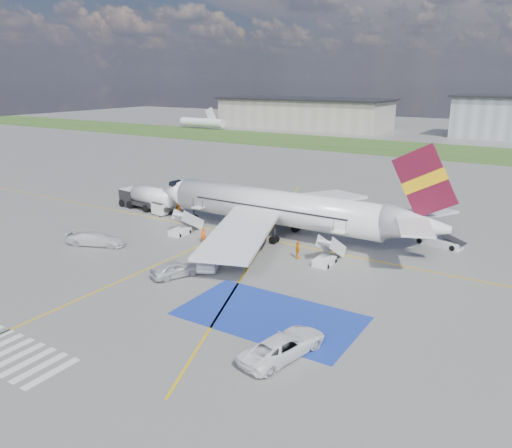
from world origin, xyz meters
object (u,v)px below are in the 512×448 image
(car_silver_b, at_px, (211,260))
(van_white_b, at_px, (96,237))
(car_silver_a, at_px, (175,269))
(van_white_a, at_px, (284,342))
(belt_loader, at_px, (439,242))
(airliner, at_px, (286,209))
(fuel_tanker, at_px, (149,200))
(gpu_cart, at_px, (160,209))

(car_silver_b, xyz_separation_m, van_white_b, (-14.65, -1.35, 0.17))
(car_silver_a, height_order, van_white_a, van_white_a)
(belt_loader, bearing_deg, airliner, -145.79)
(airliner, height_order, belt_loader, airliner)
(belt_loader, distance_m, car_silver_b, 25.39)
(airliner, xyz_separation_m, fuel_tanker, (-22.03, 0.73, -1.99))
(belt_loader, distance_m, van_white_b, 37.66)
(car_silver_a, bearing_deg, belt_loader, -104.87)
(airliner, relative_size, gpu_cart, 16.22)
(van_white_a, bearing_deg, fuel_tanker, -21.54)
(van_white_a, bearing_deg, airliner, -48.93)
(airliner, xyz_separation_m, car_silver_a, (-2.93, -15.89, -2.63))
(car_silver_a, relative_size, van_white_b, 0.89)
(gpu_cart, bearing_deg, belt_loader, 20.31)
(van_white_a, bearing_deg, gpu_cart, -22.61)
(car_silver_a, bearing_deg, airliner, -75.38)
(van_white_b, bearing_deg, fuel_tanker, 1.22)
(fuel_tanker, distance_m, gpu_cart, 3.44)
(belt_loader, bearing_deg, car_silver_b, -120.77)
(car_silver_b, distance_m, van_white_a, 17.15)
(airliner, relative_size, car_silver_b, 7.53)
(airliner, bearing_deg, car_silver_a, -100.46)
(belt_loader, xyz_separation_m, car_silver_a, (-18.65, -22.26, 0.36))
(fuel_tanker, bearing_deg, gpu_cart, -16.63)
(car_silver_a, height_order, van_white_b, van_white_b)
(gpu_cart, distance_m, van_white_a, 38.04)
(fuel_tanker, bearing_deg, car_silver_a, -35.71)
(airliner, height_order, van_white_a, airliner)
(airliner, xyz_separation_m, van_white_b, (-16.23, -13.58, -2.42))
(fuel_tanker, distance_m, van_white_b, 15.44)
(gpu_cart, relative_size, car_silver_a, 0.51)
(van_white_a, xyz_separation_m, van_white_b, (-28.42, 8.88, -0.01))
(fuel_tanker, bearing_deg, belt_loader, 13.81)
(airliner, relative_size, fuel_tanker, 3.69)
(gpu_cart, bearing_deg, car_silver_b, -24.99)
(airliner, distance_m, van_white_b, 21.30)
(van_white_a, relative_size, van_white_b, 1.06)
(van_white_a, bearing_deg, belt_loader, -84.39)
(gpu_cart, xyz_separation_m, belt_loader, (34.61, 6.90, -0.39))
(car_silver_a, xyz_separation_m, van_white_a, (15.13, -6.56, 0.23))
(car_silver_a, distance_m, van_white_b, 13.50)
(fuel_tanker, distance_m, van_white_a, 41.34)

